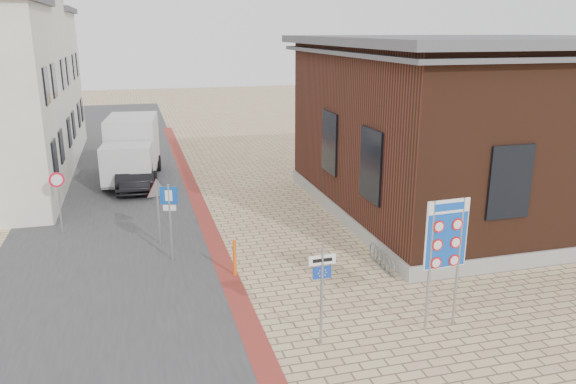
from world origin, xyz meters
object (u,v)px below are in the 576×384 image
sedan (135,171)px  parking_sign (170,209)px  bollard (235,258)px  border_sign (446,236)px  essen_sign (322,282)px  box_truck (132,149)px

sedan → parking_sign: (1.00, -9.20, 0.92)m
sedan → bollard: bearing=-75.2°
sedan → border_sign: (7.00, -15.20, 1.61)m
sedan → bollard: (2.70, -10.90, -0.21)m
essen_sign → parking_sign: bearing=115.5°
border_sign → bollard: (-4.30, 4.30, -1.82)m
box_truck → bollard: bearing=-71.4°
essen_sign → border_sign: bearing=-2.6°
essen_sign → parking_sign: size_ratio=0.94×
sedan → box_truck: 1.69m
sedan → box_truck: (-0.07, 1.51, 0.75)m
sedan → essen_sign: size_ratio=1.99×
border_sign → bollard: size_ratio=2.91×
sedan → box_truck: bearing=93.4°
border_sign → parking_sign: 8.51m
essen_sign → bollard: essen_sign is taller
parking_sign → bollard: (1.70, -1.70, -1.13)m
box_truck → essen_sign: (4.02, -16.63, 0.02)m
essen_sign → parking_sign: 6.62m
parking_sign → bollard: size_ratio=2.21×
border_sign → parking_sign: size_ratio=1.32×
box_truck → parking_sign: box_truck is taller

